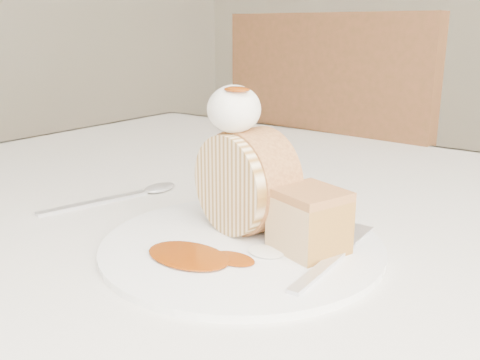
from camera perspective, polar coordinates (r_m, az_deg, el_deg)
The scene contains 10 objects.
table at distance 0.66m, azimuth 10.22°, elevation -11.41°, with size 1.40×0.90×0.75m.
chair_far at distance 1.29m, azimuth 11.21°, elevation -2.17°, with size 0.49×0.49×0.99m.
plate at distance 0.53m, azimuth 0.22°, elevation -7.00°, with size 0.28×0.28×0.01m, color white.
roulade_slice at distance 0.54m, azimuth 0.64°, elevation -0.18°, with size 0.10×0.10×0.06m, color beige.
cake_chunk at distance 0.51m, azimuth 7.38°, elevation -4.72°, with size 0.06×0.06×0.05m, color #B57A44.
whipped_cream at distance 0.53m, azimuth -0.64°, elevation 7.58°, with size 0.05×0.05×0.05m, color white.
caramel_drizzle at distance 0.51m, azimuth -0.33°, elevation 10.30°, with size 0.03×0.02×0.01m, color #792D05.
caramel_pool at distance 0.50m, azimuth -5.54°, elevation -8.00°, with size 0.09×0.06×0.00m, color #792D05, non-canonical shape.
fork at distance 0.48m, azimuth 8.96°, elevation -9.07°, with size 0.02×0.16×0.00m, color silver.
spoon at distance 0.68m, azimuth -15.28°, elevation -2.37°, with size 0.03×0.17×0.00m, color silver.
Camera 1 is at (0.25, -0.33, 0.96)m, focal length 40.00 mm.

